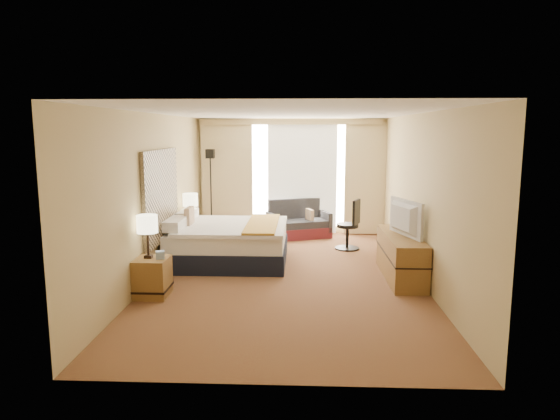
{
  "coord_description": "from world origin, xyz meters",
  "views": [
    {
      "loc": [
        0.24,
        -7.8,
        2.34
      ],
      "look_at": [
        -0.12,
        0.4,
        1.02
      ],
      "focal_mm": 32.0,
      "sensor_mm": 36.0,
      "label": 1
    }
  ],
  "objects_px": {
    "bed": "(229,242)",
    "television": "(400,218)",
    "lamp_right": "(190,200)",
    "floor_lamp": "(211,175)",
    "nightstand_left": "(153,277)",
    "media_dresser": "(401,256)",
    "nightstand_right": "(191,239)",
    "lamp_left": "(147,225)",
    "desk_chair": "(350,227)",
    "loveseat": "(298,225)"
  },
  "relations": [
    {
      "from": "nightstand_left",
      "to": "lamp_right",
      "type": "distance_m",
      "value": 2.67
    },
    {
      "from": "nightstand_left",
      "to": "media_dresser",
      "type": "bearing_deg",
      "value": 15.84
    },
    {
      "from": "lamp_right",
      "to": "television",
      "type": "xyz_separation_m",
      "value": [
        3.66,
        -1.59,
        -0.03
      ]
    },
    {
      "from": "bed",
      "to": "lamp_right",
      "type": "bearing_deg",
      "value": 140.88
    },
    {
      "from": "nightstand_right",
      "to": "bed",
      "type": "xyz_separation_m",
      "value": [
        0.81,
        -0.6,
        0.09
      ]
    },
    {
      "from": "television",
      "to": "nightstand_right",
      "type": "bearing_deg",
      "value": 50.58
    },
    {
      "from": "media_dresser",
      "to": "nightstand_left",
      "type": "bearing_deg",
      "value": -164.16
    },
    {
      "from": "loveseat",
      "to": "lamp_left",
      "type": "height_order",
      "value": "lamp_left"
    },
    {
      "from": "media_dresser",
      "to": "lamp_right",
      "type": "xyz_separation_m",
      "value": [
        -3.71,
        1.52,
        0.67
      ]
    },
    {
      "from": "lamp_left",
      "to": "lamp_right",
      "type": "bearing_deg",
      "value": 89.13
    },
    {
      "from": "nightstand_left",
      "to": "bed",
      "type": "relative_size",
      "value": 0.27
    },
    {
      "from": "nightstand_left",
      "to": "media_dresser",
      "type": "distance_m",
      "value": 3.85
    },
    {
      "from": "nightstand_left",
      "to": "television",
      "type": "distance_m",
      "value": 3.84
    },
    {
      "from": "television",
      "to": "floor_lamp",
      "type": "bearing_deg",
      "value": 31.77
    },
    {
      "from": "media_dresser",
      "to": "loveseat",
      "type": "distance_m",
      "value": 3.46
    },
    {
      "from": "nightstand_right",
      "to": "loveseat",
      "type": "height_order",
      "value": "loveseat"
    },
    {
      "from": "nightstand_right",
      "to": "lamp_right",
      "type": "height_order",
      "value": "lamp_right"
    },
    {
      "from": "bed",
      "to": "television",
      "type": "relative_size",
      "value": 2.05
    },
    {
      "from": "nightstand_right",
      "to": "desk_chair",
      "type": "relative_size",
      "value": 0.55
    },
    {
      "from": "loveseat",
      "to": "lamp_left",
      "type": "xyz_separation_m",
      "value": [
        -2.09,
        -4.07,
        0.76
      ]
    },
    {
      "from": "television",
      "to": "nightstand_left",
      "type": "bearing_deg",
      "value": 88.21
    },
    {
      "from": "lamp_right",
      "to": "bed",
      "type": "bearing_deg",
      "value": -39.12
    },
    {
      "from": "desk_chair",
      "to": "nightstand_right",
      "type": "bearing_deg",
      "value": -149.01
    },
    {
      "from": "bed",
      "to": "lamp_right",
      "type": "xyz_separation_m",
      "value": [
        -0.82,
        0.67,
        0.65
      ]
    },
    {
      "from": "bed",
      "to": "desk_chair",
      "type": "distance_m",
      "value": 2.5
    },
    {
      "from": "nightstand_left",
      "to": "desk_chair",
      "type": "bearing_deg",
      "value": 44.0
    },
    {
      "from": "lamp_left",
      "to": "television",
      "type": "distance_m",
      "value": 3.82
    },
    {
      "from": "nightstand_left",
      "to": "nightstand_right",
      "type": "bearing_deg",
      "value": 90.0
    },
    {
      "from": "media_dresser",
      "to": "bed",
      "type": "distance_m",
      "value": 3.01
    },
    {
      "from": "bed",
      "to": "lamp_right",
      "type": "relative_size",
      "value": 3.38
    },
    {
      "from": "nightstand_right",
      "to": "media_dresser",
      "type": "relative_size",
      "value": 0.31
    },
    {
      "from": "floor_lamp",
      "to": "lamp_left",
      "type": "distance_m",
      "value": 4.11
    },
    {
      "from": "lamp_right",
      "to": "television",
      "type": "bearing_deg",
      "value": -23.46
    },
    {
      "from": "media_dresser",
      "to": "lamp_right",
      "type": "distance_m",
      "value": 4.06
    },
    {
      "from": "nightstand_left",
      "to": "lamp_right",
      "type": "bearing_deg",
      "value": 90.26
    },
    {
      "from": "floor_lamp",
      "to": "lamp_left",
      "type": "bearing_deg",
      "value": -92.16
    },
    {
      "from": "lamp_left",
      "to": "television",
      "type": "bearing_deg",
      "value": 14.57
    },
    {
      "from": "floor_lamp",
      "to": "nightstand_right",
      "type": "bearing_deg",
      "value": -93.71
    },
    {
      "from": "nightstand_left",
      "to": "bed",
      "type": "xyz_separation_m",
      "value": [
        0.81,
        1.9,
        0.09
      ]
    },
    {
      "from": "bed",
      "to": "television",
      "type": "height_order",
      "value": "television"
    },
    {
      "from": "nightstand_left",
      "to": "nightstand_right",
      "type": "xyz_separation_m",
      "value": [
        0.0,
        2.5,
        0.0
      ]
    },
    {
      "from": "lamp_left",
      "to": "floor_lamp",
      "type": "bearing_deg",
      "value": 87.84
    },
    {
      "from": "nightstand_left",
      "to": "lamp_left",
      "type": "distance_m",
      "value": 0.75
    },
    {
      "from": "nightstand_left",
      "to": "floor_lamp",
      "type": "xyz_separation_m",
      "value": [
        0.1,
        4.11,
        1.09
      ]
    },
    {
      "from": "bed",
      "to": "loveseat",
      "type": "bearing_deg",
      "value": 60.62
    },
    {
      "from": "loveseat",
      "to": "television",
      "type": "relative_size",
      "value": 1.5
    },
    {
      "from": "bed",
      "to": "loveseat",
      "type": "distance_m",
      "value": 2.51
    },
    {
      "from": "lamp_right",
      "to": "nightstand_left",
      "type": "bearing_deg",
      "value": -89.74
    },
    {
      "from": "desk_chair",
      "to": "floor_lamp",
      "type": "bearing_deg",
      "value": -178.7
    },
    {
      "from": "media_dresser",
      "to": "lamp_right",
      "type": "relative_size",
      "value": 3.0
    }
  ]
}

